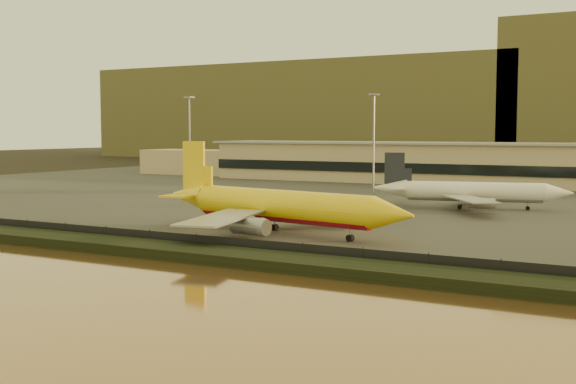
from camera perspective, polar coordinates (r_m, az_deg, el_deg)
name	(u,v)px	position (r m, az deg, el deg)	size (l,w,h in m)	color
ground	(236,239)	(109.39, -4.09, -3.70)	(900.00, 900.00, 0.00)	black
embankment	(166,250)	(95.59, -9.62, -4.57)	(320.00, 7.00, 1.40)	black
tarmac	(429,192)	(195.65, 11.10, 0.02)	(320.00, 220.00, 0.20)	#2D2D2D
perimeter_fence	(184,242)	(98.63, -8.19, -3.91)	(300.00, 0.05, 2.20)	black
terminal_building	(414,163)	(228.75, 9.96, 2.27)	(202.00, 25.00, 12.60)	tan
apron_light_masts	(467,133)	(171.61, 13.96, 4.53)	(152.20, 12.20, 25.40)	slate
distant_hills	(526,105)	(438.49, 18.29, 6.58)	(470.00, 160.00, 70.00)	brown
dhl_cargo_jet	(278,206)	(112.71, -0.76, -1.15)	(47.69, 46.13, 14.28)	yellow
white_narrowbody_jet	(471,192)	(153.61, 14.24, -0.01)	(39.64, 37.97, 11.50)	white
gse_vehicle_yellow	(331,212)	(133.75, 3.46, -1.61)	(4.51, 2.03, 2.03)	yellow
gse_vehicle_white	(259,206)	(145.74, -2.33, -1.15)	(3.64, 1.64, 1.64)	white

